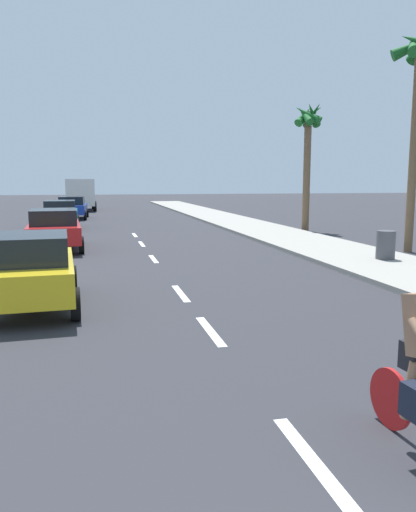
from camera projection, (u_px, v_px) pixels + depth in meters
ground_plane at (143, 246)px, 20.61m from camera, size 160.00×160.00×0.00m
sidewalk_strip at (281, 235)px, 24.03m from camera, size 3.60×80.00×0.14m
lane_stripe_1 at (314, 463)px, 4.73m from camera, size 0.16×1.80×0.01m
lane_stripe_2 at (210, 331)px, 8.90m from camera, size 0.16×1.80×0.01m
lane_stripe_3 at (181, 293)px, 11.87m from camera, size 0.16×1.80×0.01m
lane_stripe_4 at (153, 259)px, 17.11m from camera, size 0.16×1.80×0.01m
lane_stripe_5 at (142, 244)px, 21.16m from camera, size 0.16×1.80×0.01m
lane_stripe_6 at (135, 235)px, 24.60m from camera, size 0.16×1.80×0.01m
parked_car_yellow at (33, 269)px, 10.42m from camera, size 1.95×3.89×1.57m
parked_car_red at (54, 228)px, 19.37m from camera, size 2.29×4.63×1.57m
parked_car_teal at (60, 213)px, 28.07m from camera, size 2.11×4.43×1.57m
parked_car_blue at (72, 207)px, 35.14m from camera, size 2.16×4.48×1.57m
delivery_truck at (80, 194)px, 44.94m from camera, size 2.83×6.31×2.80m
palm_tree_far at (308, 133)px, 26.06m from camera, size 1.72×1.84×6.75m
trash_bin_near at (386, 245)px, 16.13m from camera, size 0.60×0.60×0.92m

